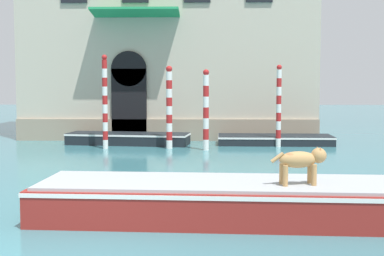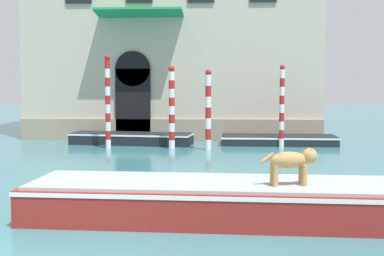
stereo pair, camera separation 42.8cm
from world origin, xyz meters
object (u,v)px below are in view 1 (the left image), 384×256
object	(u,v)px
mooring_pole_0	(279,106)
mooring_pole_2	(206,110)
dog_on_deck	(302,160)
mooring_pole_1	(105,101)
boat_moored_near_palazzo	(128,138)
mooring_pole_3	(169,107)
boat_moored_far	(275,139)
boat_foreground	(229,199)

from	to	relation	value
mooring_pole_0	mooring_pole_2	world-z (taller)	mooring_pole_0
dog_on_deck	mooring_pole_1	distance (m)	13.09
boat_moored_near_palazzo	mooring_pole_0	xyz separation A→B (m)	(6.46, -0.75, 1.48)
boat_moored_near_palazzo	mooring_pole_3	xyz separation A→B (m)	(1.91, -1.49, 1.45)
boat_moored_far	mooring_pole_3	distance (m)	5.06
mooring_pole_2	mooring_pole_3	xyz separation A→B (m)	(-1.50, 0.48, 0.08)
boat_foreground	mooring_pole_1	world-z (taller)	mooring_pole_1
mooring_pole_0	mooring_pole_3	size ratio (longest dim) A/B	1.02
boat_foreground	dog_on_deck	world-z (taller)	dog_on_deck
boat_moored_near_palazzo	mooring_pole_3	bearing A→B (deg)	-30.22
boat_moored_far	mooring_pole_1	world-z (taller)	mooring_pole_1
dog_on_deck	mooring_pole_2	size ratio (longest dim) A/B	0.33
mooring_pole_0	mooring_pole_3	world-z (taller)	mooring_pole_0
boat_moored_far	dog_on_deck	bearing A→B (deg)	-93.76
boat_moored_far	mooring_pole_2	size ratio (longest dim) A/B	1.56
mooring_pole_3	mooring_pole_2	bearing A→B (deg)	-17.78
boat_foreground	mooring_pole_0	bearing A→B (deg)	80.60
boat_moored_near_palazzo	mooring_pole_2	bearing A→B (deg)	-22.30
mooring_pole_1	boat_foreground	bearing A→B (deg)	-68.03
boat_foreground	mooring_pole_1	distance (m)	12.29
boat_moored_far	mooring_pole_1	size ratio (longest dim) A/B	1.31
dog_on_deck	mooring_pole_0	size ratio (longest dim) A/B	0.31
boat_foreground	boat_moored_far	bearing A→B (deg)	81.56
boat_foreground	mooring_pole_1	size ratio (longest dim) A/B	2.01
dog_on_deck	boat_moored_near_palazzo	size ratio (longest dim) A/B	0.20
boat_moored_near_palazzo	mooring_pole_1	world-z (taller)	mooring_pole_1
mooring_pole_2	boat_foreground	bearing A→B (deg)	-87.68
mooring_pole_0	mooring_pole_3	bearing A→B (deg)	-170.75
boat_foreground	dog_on_deck	distance (m)	1.63
mooring_pole_2	boat_moored_far	bearing A→B (deg)	35.57
boat_moored_near_palazzo	mooring_pole_3	distance (m)	2.82
boat_moored_far	mooring_pole_2	distance (m)	3.98
dog_on_deck	mooring_pole_2	world-z (taller)	mooring_pole_2
boat_foreground	boat_moored_near_palazzo	size ratio (longest dim) A/B	1.41
boat_moored_far	boat_foreground	bearing A→B (deg)	-99.76
boat_foreground	mooring_pole_2	xyz separation A→B (m)	(-0.44, 10.88, 1.23)
mooring_pole_0	mooring_pole_1	distance (m)	7.22
mooring_pole_1	dog_on_deck	bearing A→B (deg)	-63.02
dog_on_deck	mooring_pole_0	xyz separation A→B (m)	(1.25, 12.44, 0.51)
boat_foreground	mooring_pole_1	xyz separation A→B (m)	(-4.56, 11.31, 1.53)
boat_moored_far	mooring_pole_0	world-z (taller)	mooring_pole_0
mooring_pole_0	mooring_pole_1	world-z (taller)	mooring_pole_1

